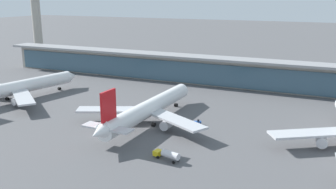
% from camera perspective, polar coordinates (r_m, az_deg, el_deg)
% --- Properties ---
extents(ground_plane, '(1200.00, 1200.00, 0.00)m').
position_cam_1_polar(ground_plane, '(135.15, -2.75, -5.01)').
color(ground_plane, '#515154').
extents(airliner_left_stand, '(51.39, 67.82, 18.21)m').
position_cam_1_polar(airliner_left_stand, '(180.51, -22.55, 0.87)').
color(airliner_left_stand, white).
rests_on(airliner_left_stand, ground).
extents(airliner_centre_stand, '(52.58, 68.36, 18.21)m').
position_cam_1_polar(airliner_centre_stand, '(136.99, -3.12, -2.21)').
color(airliner_centre_stand, white).
rests_on(airliner_centre_stand, ground).
extents(service_truck_by_tail_blue, '(3.28, 2.60, 2.05)m').
position_cam_1_polar(service_truck_by_tail_blue, '(137.46, 4.54, -4.31)').
color(service_truck_by_tail_blue, '#234C9E').
rests_on(service_truck_by_tail_blue, ground).
extents(service_truck_on_taxiway_yellow, '(8.89, 4.32, 2.95)m').
position_cam_1_polar(service_truck_on_taxiway_yellow, '(108.66, -0.06, -9.16)').
color(service_truck_on_taxiway_yellow, yellow).
rests_on(service_truck_on_taxiway_yellow, ground).
extents(terminal_building, '(262.30, 12.80, 15.20)m').
position_cam_1_polar(terminal_building, '(197.79, 6.71, 3.71)').
color(terminal_building, '#9E998E').
rests_on(terminal_building, ground).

